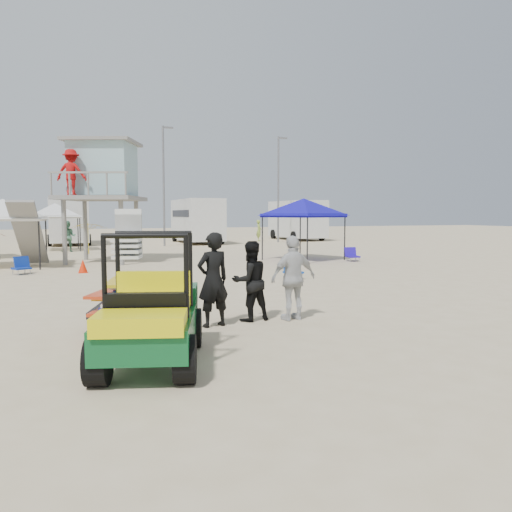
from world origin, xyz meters
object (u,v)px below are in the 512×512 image
object	(u,v)px
lifeguard_tower	(98,174)
canopy_blue	(304,202)
utility_cart	(150,305)
surf_trailer	(131,287)
man_left	(213,280)

from	to	relation	value
lifeguard_tower	canopy_blue	bearing A→B (deg)	-14.28
utility_cart	canopy_blue	world-z (taller)	canopy_blue
surf_trailer	canopy_blue	distance (m)	15.09
utility_cart	man_left	size ratio (longest dim) A/B	1.49
lifeguard_tower	man_left	bearing A→B (deg)	-85.17
surf_trailer	man_left	bearing A→B (deg)	-11.20
surf_trailer	canopy_blue	size ratio (longest dim) A/B	0.62
utility_cart	lifeguard_tower	distance (m)	16.61
utility_cart	surf_trailer	xyz separation A→B (m)	(0.01, 2.33, -0.06)
utility_cart	canopy_blue	size ratio (longest dim) A/B	0.71
lifeguard_tower	canopy_blue	world-z (taller)	lifeguard_tower
utility_cart	surf_trailer	bearing A→B (deg)	89.85
man_left	utility_cart	bearing A→B (deg)	39.36
man_left	canopy_blue	size ratio (longest dim) A/B	0.48
man_left	surf_trailer	bearing A→B (deg)	-25.06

